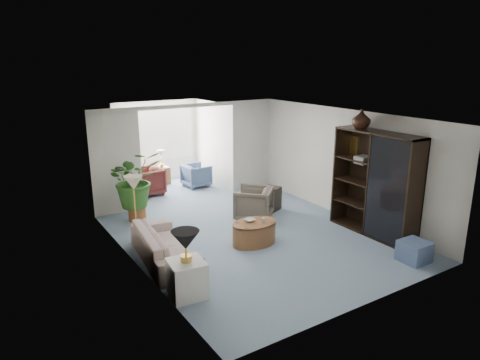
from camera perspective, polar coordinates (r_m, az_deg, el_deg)
floor at (r=9.14m, az=2.04°, el=-7.52°), size 6.00×6.00×0.00m
sunroom_floor at (r=12.53m, az=-8.63°, el=-1.19°), size 2.60×2.60×0.00m
back_pier_left at (r=10.58m, az=-15.87°, el=2.25°), size 1.20×0.12×2.50m
back_pier_right at (r=12.18m, az=1.48°, el=4.56°), size 1.20×0.12×2.50m
back_header at (r=11.06m, az=-6.79°, el=9.61°), size 2.60×0.12×0.10m
window_pane at (r=13.18m, az=-10.81°, el=5.80°), size 2.20×0.02×1.50m
window_blinds at (r=13.16m, az=-10.76°, el=5.78°), size 2.20×0.02×1.50m
framed_picture at (r=10.12m, az=14.06°, el=4.39°), size 0.04×0.50×0.40m
sofa at (r=8.17m, az=-9.85°, el=-8.38°), size 1.04×2.13×0.60m
end_table at (r=6.99m, az=-6.96°, el=-12.67°), size 0.60×0.60×0.59m
table_lamp at (r=6.71m, az=-7.14°, el=-7.82°), size 0.44×0.44×0.30m
floor_lamp at (r=8.74m, az=-13.76°, el=-0.37°), size 0.36×0.36×0.28m
coffee_table at (r=8.78m, az=1.89°, el=-6.92°), size 1.10×1.10×0.45m
coffee_bowl at (r=8.74m, az=1.26°, el=-5.26°), size 0.24×0.24×0.05m
coffee_cup at (r=8.69m, az=3.10°, el=-5.25°), size 0.12×0.12×0.10m
wingback_chair at (r=10.03m, az=1.80°, el=-3.09°), size 1.15×1.15×0.75m
side_table_dark at (r=10.67m, az=4.00°, el=-2.46°), size 0.58×0.54×0.57m
entertainment_cabinet at (r=9.44m, az=17.25°, el=-0.48°), size 0.52×1.95×2.17m
cabinet_urn at (r=9.51m, az=15.59°, el=7.70°), size 0.39×0.39×0.40m
ottoman at (r=8.67m, az=21.82°, el=-8.65°), size 0.49×0.49×0.38m
plant_pot at (r=10.31m, az=-13.29°, el=-4.24°), size 0.40×0.40×0.32m
house_plant at (r=10.07m, az=-13.58°, el=0.13°), size 1.18×1.02×1.31m
sunroom_chair_blue at (r=12.65m, az=-5.74°, el=0.61°), size 0.74×0.72×0.65m
sunroom_chair_maroon at (r=12.07m, az=-12.10°, el=-0.20°), size 0.84×0.82×0.74m
sunroom_table at (r=13.03m, az=-10.17°, el=0.57°), size 0.43×0.34×0.51m
shelf_clutter at (r=9.23m, az=18.13°, el=0.08°), size 0.30×1.07×1.06m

